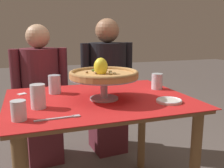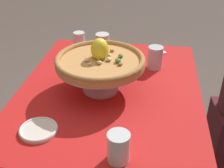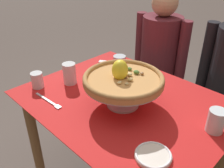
{
  "view_description": "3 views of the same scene",
  "coord_description": "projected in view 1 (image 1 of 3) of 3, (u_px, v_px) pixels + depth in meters",
  "views": [
    {
      "loc": [
        -0.4,
        -1.41,
        1.11
      ],
      "look_at": [
        0.07,
        -0.03,
        0.81
      ],
      "focal_mm": 40.56,
      "sensor_mm": 36.0,
      "label": 1
    },
    {
      "loc": [
        1.14,
        0.18,
        1.44
      ],
      "look_at": [
        0.04,
        0.02,
        0.77
      ],
      "focal_mm": 46.23,
      "sensor_mm": 36.0,
      "label": 2
    },
    {
      "loc": [
        0.71,
        -0.81,
        1.44
      ],
      "look_at": [
        -0.02,
        -0.08,
        0.84
      ],
      "focal_mm": 38.94,
      "sensor_mm": 36.0,
      "label": 3
    }
  ],
  "objects": [
    {
      "name": "water_glass_side_left",
      "position": [
        38.0,
        98.0,
        1.3
      ],
      "size": [
        0.08,
        0.08,
        0.13
      ],
      "color": "white",
      "rests_on": "dining_table"
    },
    {
      "name": "sugar_packet",
      "position": [
        22.0,
        94.0,
        1.6
      ],
      "size": [
        0.06,
        0.06,
        0.0
      ],
      "primitive_type": "cube",
      "rotation": [
        0.0,
        0.0,
        0.53
      ],
      "color": "white",
      "rests_on": "dining_table"
    },
    {
      "name": "dinner_fork",
      "position": [
        60.0,
        118.0,
        1.16
      ],
      "size": [
        0.21,
        0.03,
        0.01
      ],
      "color": "#B7B7C1",
      "rests_on": "dining_table"
    },
    {
      "name": "pizza_stand",
      "position": [
        104.0,
        83.0,
        1.47
      ],
      "size": [
        0.39,
        0.39,
        0.13
      ],
      "color": "#B7B7C1",
      "rests_on": "dining_table"
    },
    {
      "name": "diner_left",
      "position": [
        41.0,
        99.0,
        2.14
      ],
      "size": [
        0.46,
        0.34,
        1.17
      ],
      "color": "maroon",
      "rests_on": "ground"
    },
    {
      "name": "pizza",
      "position": [
        104.0,
        73.0,
        1.45
      ],
      "size": [
        0.4,
        0.4,
        0.11
      ],
      "color": "tan",
      "rests_on": "pizza_stand"
    },
    {
      "name": "dining_table",
      "position": [
        99.0,
        117.0,
        1.54
      ],
      "size": [
        1.07,
        0.84,
        0.72
      ],
      "color": "olive",
      "rests_on": "ground"
    },
    {
      "name": "water_glass_front_left",
      "position": [
        19.0,
        112.0,
        1.13
      ],
      "size": [
        0.07,
        0.07,
        0.09
      ],
      "color": "white",
      "rests_on": "dining_table"
    },
    {
      "name": "water_glass_side_right",
      "position": [
        157.0,
        82.0,
        1.74
      ],
      "size": [
        0.08,
        0.08,
        0.11
      ],
      "color": "silver",
      "rests_on": "dining_table"
    },
    {
      "name": "diner_right",
      "position": [
        107.0,
        89.0,
        2.33
      ],
      "size": [
        0.49,
        0.36,
        1.23
      ],
      "color": "maroon",
      "rests_on": "ground"
    },
    {
      "name": "water_glass_back_left",
      "position": [
        55.0,
        86.0,
        1.62
      ],
      "size": [
        0.08,
        0.08,
        0.12
      ],
      "color": "silver",
      "rests_on": "dining_table"
    },
    {
      "name": "side_plate",
      "position": [
        169.0,
        101.0,
        1.42
      ],
      "size": [
        0.15,
        0.15,
        0.02
      ],
      "color": "silver",
      "rests_on": "dining_table"
    }
  ]
}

